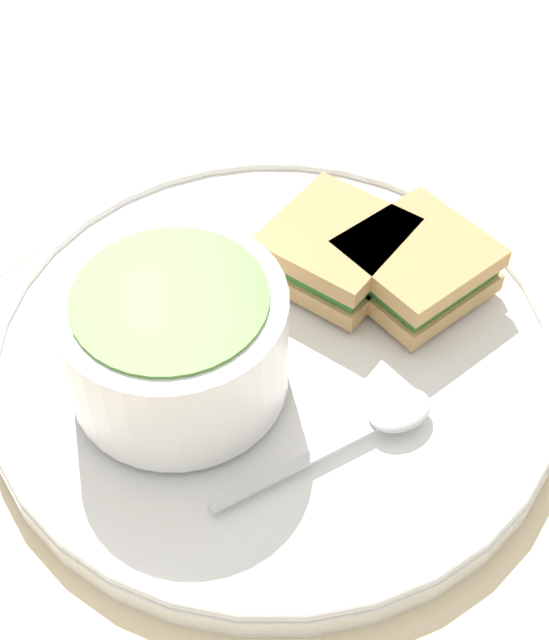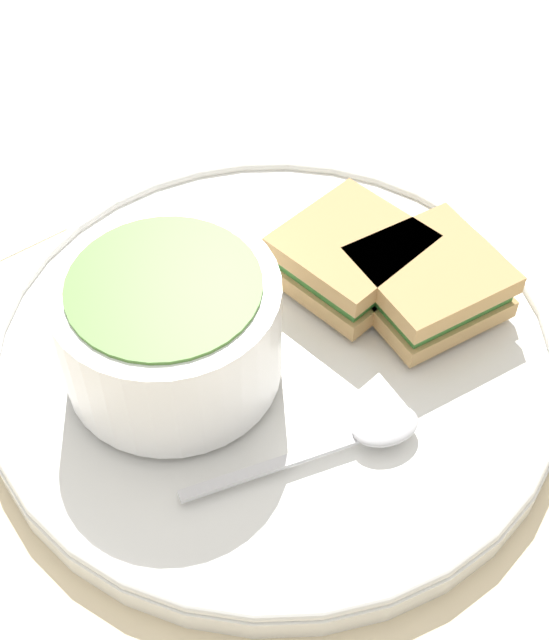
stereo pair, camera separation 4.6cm
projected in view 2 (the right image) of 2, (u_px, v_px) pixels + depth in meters
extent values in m
plane|color=beige|center=(274.00, 363.00, 0.49)|extent=(2.40, 2.40, 0.00)
cylinder|color=white|center=(274.00, 355.00, 0.48)|extent=(0.31, 0.31, 0.01)
torus|color=white|center=(274.00, 344.00, 0.48)|extent=(0.30, 0.30, 0.01)
cylinder|color=white|center=(174.00, 363.00, 0.46)|extent=(0.06, 0.06, 0.01)
cylinder|color=white|center=(169.00, 328.00, 0.44)|extent=(0.11, 0.11, 0.06)
cylinder|color=#568938|center=(164.00, 287.00, 0.42)|extent=(0.09, 0.09, 0.01)
cube|color=silver|center=(273.00, 466.00, 0.42)|extent=(0.09, 0.01, 0.00)
ellipsoid|color=silver|center=(385.00, 425.00, 0.43)|extent=(0.03, 0.03, 0.01)
cube|color=tan|center=(429.00, 298.00, 0.49)|extent=(0.08, 0.08, 0.01)
cube|color=#33702D|center=(431.00, 286.00, 0.48)|extent=(0.08, 0.07, 0.01)
cube|color=tan|center=(433.00, 274.00, 0.47)|extent=(0.08, 0.08, 0.01)
cube|color=tan|center=(350.00, 268.00, 0.50)|extent=(0.09, 0.09, 0.01)
cube|color=#33702D|center=(351.00, 256.00, 0.49)|extent=(0.09, 0.09, 0.01)
cube|color=tan|center=(352.00, 244.00, 0.49)|extent=(0.09, 0.09, 0.01)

